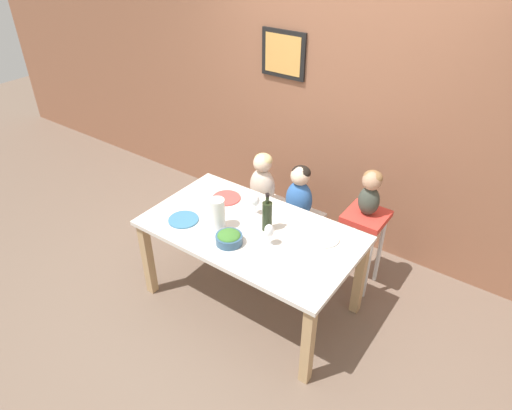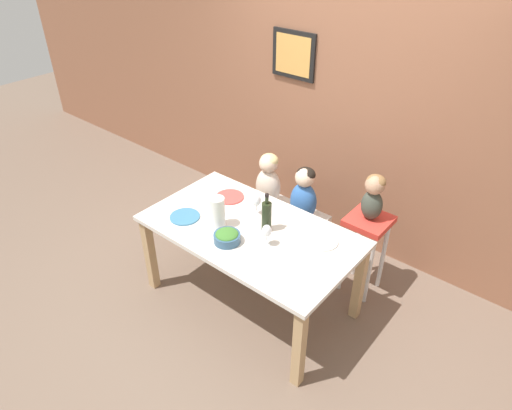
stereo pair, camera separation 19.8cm
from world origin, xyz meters
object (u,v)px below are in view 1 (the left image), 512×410
(chair_far_left, at_px, (262,209))
(dinner_plate_back_left, at_px, (226,198))
(chair_far_center, at_px, (297,223))
(person_child_center, at_px, (299,192))
(person_baby_right, at_px, (371,190))
(chair_right_highchair, at_px, (364,231))
(wine_glass_near, at_px, (269,231))
(wine_bottle, at_px, (267,215))
(salad_bowl_large, at_px, (229,238))
(paper_towel_roll, at_px, (218,214))
(dinner_plate_back_right, at_px, (323,238))
(wine_glass_far, at_px, (255,201))
(person_child_left, at_px, (263,179))
(dinner_plate_front_left, at_px, (184,220))

(chair_far_left, height_order, dinner_plate_back_left, dinner_plate_back_left)
(chair_far_center, distance_m, person_child_center, 0.33)
(person_child_center, bearing_deg, person_baby_right, 0.05)
(chair_far_left, relative_size, person_baby_right, 1.17)
(chair_right_highchair, bearing_deg, person_child_center, 179.88)
(wine_glass_near, bearing_deg, person_child_center, 105.58)
(person_child_center, height_order, person_baby_right, person_baby_right)
(chair_right_highchair, xyz_separation_m, person_baby_right, (0.00, 0.00, 0.39))
(wine_bottle, distance_m, wine_glass_near, 0.18)
(wine_bottle, xyz_separation_m, salad_bowl_large, (-0.13, -0.29, -0.08))
(wine_bottle, height_order, paper_towel_roll, wine_bottle)
(person_child_center, relative_size, wine_bottle, 1.60)
(wine_bottle, xyz_separation_m, paper_towel_roll, (-0.32, -0.19, -0.00))
(chair_far_center, distance_m, dinner_plate_back_right, 0.81)
(chair_far_center, xyz_separation_m, dinner_plate_back_left, (-0.41, -0.49, 0.37))
(person_child_center, relative_size, dinner_plate_back_right, 2.14)
(wine_glass_far, relative_size, salad_bowl_large, 0.87)
(chair_far_left, relative_size, paper_towel_roll, 1.82)
(person_child_center, relative_size, wine_glass_far, 2.94)
(person_child_left, height_order, dinner_plate_front_left, person_child_left)
(chair_far_left, relative_size, dinner_plate_back_right, 1.90)
(chair_far_center, relative_size, person_baby_right, 1.17)
(person_child_center, height_order, salad_bowl_large, person_child_center)
(wine_glass_far, bearing_deg, salad_bowl_large, -81.27)
(chair_right_highchair, height_order, dinner_plate_back_right, dinner_plate_back_right)
(wine_glass_far, xyz_separation_m, salad_bowl_large, (0.06, -0.41, -0.07))
(person_child_center, bearing_deg, chair_right_highchair, -0.12)
(person_child_center, bearing_deg, dinner_plate_front_left, -117.60)
(person_child_center, xyz_separation_m, wine_glass_far, (-0.09, -0.53, 0.15))
(chair_right_highchair, height_order, person_child_left, person_child_left)
(chair_far_left, height_order, wine_bottle, wine_bottle)
(person_child_left, distance_m, dinner_plate_back_right, 1.03)
(person_child_left, bearing_deg, paper_towel_roll, -78.22)
(chair_far_left, relative_size, dinner_plate_back_left, 1.90)
(dinner_plate_back_left, bearing_deg, person_child_center, 50.36)
(chair_far_center, bearing_deg, salad_bowl_large, -91.39)
(dinner_plate_front_left, distance_m, dinner_plate_back_right, 1.08)
(wine_glass_near, height_order, dinner_plate_back_left, wine_glass_near)
(dinner_plate_front_left, relative_size, dinner_plate_back_right, 1.00)
(person_child_left, height_order, wine_glass_far, person_child_left)
(chair_right_highchair, relative_size, wine_glass_far, 4.25)
(chair_far_center, relative_size, chair_right_highchair, 0.62)
(wine_bottle, relative_size, salad_bowl_large, 1.61)
(chair_right_highchair, distance_m, dinner_plate_back_left, 1.16)
(dinner_plate_front_left, bearing_deg, wine_glass_far, 44.89)
(person_child_center, bearing_deg, chair_far_left, -179.81)
(chair_far_center, relative_size, person_child_center, 0.89)
(chair_far_center, bearing_deg, chair_right_highchair, 0.00)
(chair_far_left, bearing_deg, chair_right_highchair, 0.00)
(person_child_left, height_order, salad_bowl_large, person_child_left)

